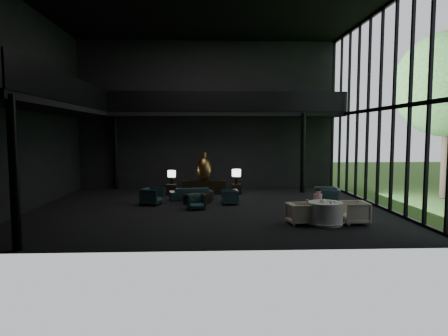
{
  "coord_description": "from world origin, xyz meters",
  "views": [
    {
      "loc": [
        -0.1,
        -16.02,
        3.03
      ],
      "look_at": [
        0.63,
        0.5,
        1.57
      ],
      "focal_mm": 32.0,
      "sensor_mm": 36.0,
      "label": 1
    }
  ],
  "objects_px": {
    "lounge_armchair_west": "(152,195)",
    "dining_chair_east": "(355,210)",
    "dining_table": "(325,215)",
    "coffee_table": "(198,199)",
    "table_lamp_left": "(172,174)",
    "table_lamp_right": "(236,174)",
    "window_armchair": "(327,193)",
    "side_table_right": "(236,189)",
    "lounge_armchair_east": "(230,197)",
    "sofa": "(191,192)",
    "side_table_left": "(172,190)",
    "lounge_armchair_south": "(196,202)",
    "dining_chair_north": "(319,209)",
    "dining_chair_west": "(300,212)",
    "child": "(318,197)",
    "bronze_urn": "(204,168)",
    "console": "(204,187)"
  },
  "relations": [
    {
      "from": "dining_chair_north",
      "to": "child",
      "type": "relative_size",
      "value": 1.04
    },
    {
      "from": "table_lamp_left",
      "to": "dining_table",
      "type": "bearing_deg",
      "value": -50.26
    },
    {
      "from": "dining_chair_east",
      "to": "dining_chair_west",
      "type": "distance_m",
      "value": 1.84
    },
    {
      "from": "lounge_armchair_west",
      "to": "dining_chair_east",
      "type": "distance_m",
      "value": 8.2
    },
    {
      "from": "lounge_armchair_east",
      "to": "lounge_armchair_south",
      "type": "xyz_separation_m",
      "value": [
        -1.4,
        -1.09,
        -0.01
      ]
    },
    {
      "from": "dining_chair_east",
      "to": "window_armchair",
      "type": "bearing_deg",
      "value": 178.65
    },
    {
      "from": "lounge_armchair_east",
      "to": "dining_chair_east",
      "type": "height_order",
      "value": "dining_chair_east"
    },
    {
      "from": "side_table_left",
      "to": "child",
      "type": "height_order",
      "value": "child"
    },
    {
      "from": "coffee_table",
      "to": "window_armchair",
      "type": "bearing_deg",
      "value": -7.8
    },
    {
      "from": "side_table_left",
      "to": "lounge_armchair_south",
      "type": "bearing_deg",
      "value": -71.4
    },
    {
      "from": "bronze_urn",
      "to": "dining_chair_east",
      "type": "bearing_deg",
      "value": -53.14
    },
    {
      "from": "coffee_table",
      "to": "dining_chair_north",
      "type": "height_order",
      "value": "dining_chair_north"
    },
    {
      "from": "sofa",
      "to": "child",
      "type": "distance_m",
      "value": 6.25
    },
    {
      "from": "side_table_right",
      "to": "dining_table",
      "type": "relative_size",
      "value": 0.39
    },
    {
      "from": "lounge_armchair_east",
      "to": "dining_chair_east",
      "type": "relative_size",
      "value": 0.7
    },
    {
      "from": "side_table_right",
      "to": "lounge_armchair_east",
      "type": "bearing_deg",
      "value": -100.09
    },
    {
      "from": "child",
      "to": "coffee_table",
      "type": "bearing_deg",
      "value": -35.76
    },
    {
      "from": "table_lamp_left",
      "to": "table_lamp_right",
      "type": "relative_size",
      "value": 0.9
    },
    {
      "from": "dining_chair_east",
      "to": "bronze_urn",
      "type": "bearing_deg",
      "value": -143.04
    },
    {
      "from": "lounge_armchair_east",
      "to": "window_armchair",
      "type": "distance_m",
      "value": 4.08
    },
    {
      "from": "table_lamp_left",
      "to": "dining_chair_east",
      "type": "bearing_deg",
      "value": -45.31
    },
    {
      "from": "side_table_left",
      "to": "dining_chair_north",
      "type": "xyz_separation_m",
      "value": [
        5.72,
        -5.61,
        0.07
      ]
    },
    {
      "from": "coffee_table",
      "to": "dining_chair_west",
      "type": "distance_m",
      "value": 5.34
    },
    {
      "from": "side_table_right",
      "to": "dining_chair_east",
      "type": "height_order",
      "value": "dining_chair_east"
    },
    {
      "from": "lounge_armchair_west",
      "to": "dining_chair_north",
      "type": "xyz_separation_m",
      "value": [
        6.31,
        -2.88,
        -0.07
      ]
    },
    {
      "from": "lounge_armchair_west",
      "to": "dining_chair_west",
      "type": "bearing_deg",
      "value": -109.52
    },
    {
      "from": "bronze_urn",
      "to": "table_lamp_left",
      "type": "height_order",
      "value": "bronze_urn"
    },
    {
      "from": "lounge_armchair_east",
      "to": "dining_table",
      "type": "height_order",
      "value": "dining_table"
    },
    {
      "from": "bronze_urn",
      "to": "table_lamp_right",
      "type": "relative_size",
      "value": 1.88
    },
    {
      "from": "dining_chair_east",
      "to": "lounge_armchair_south",
      "type": "bearing_deg",
      "value": -116.85
    },
    {
      "from": "table_lamp_left",
      "to": "lounge_armchair_east",
      "type": "bearing_deg",
      "value": -47.29
    },
    {
      "from": "table_lamp_left",
      "to": "dining_chair_west",
      "type": "distance_m",
      "value": 8.27
    },
    {
      "from": "coffee_table",
      "to": "dining_chair_west",
      "type": "height_order",
      "value": "dining_chair_west"
    },
    {
      "from": "dining_chair_west",
      "to": "child",
      "type": "relative_size",
      "value": 1.27
    },
    {
      "from": "table_lamp_right",
      "to": "sofa",
      "type": "relative_size",
      "value": 0.4
    },
    {
      "from": "table_lamp_right",
      "to": "lounge_armchair_east",
      "type": "relative_size",
      "value": 1.17
    },
    {
      "from": "table_lamp_left",
      "to": "sofa",
      "type": "relative_size",
      "value": 0.36
    },
    {
      "from": "console",
      "to": "side_table_left",
      "type": "height_order",
      "value": "console"
    },
    {
      "from": "coffee_table",
      "to": "dining_chair_north",
      "type": "distance_m",
      "value": 5.38
    },
    {
      "from": "side_table_right",
      "to": "lounge_armchair_south",
      "type": "relative_size",
      "value": 0.83
    },
    {
      "from": "dining_table",
      "to": "dining_chair_east",
      "type": "height_order",
      "value": "dining_chair_east"
    },
    {
      "from": "console",
      "to": "dining_chair_north",
      "type": "height_order",
      "value": "console"
    },
    {
      "from": "table_lamp_right",
      "to": "window_armchair",
      "type": "distance_m",
      "value": 4.89
    },
    {
      "from": "side_table_left",
      "to": "table_lamp_right",
      "type": "distance_m",
      "value": 3.29
    },
    {
      "from": "lounge_armchair_east",
      "to": "lounge_armchair_south",
      "type": "bearing_deg",
      "value": -55.4
    },
    {
      "from": "coffee_table",
      "to": "lounge_armchair_west",
      "type": "bearing_deg",
      "value": -172.72
    },
    {
      "from": "table_lamp_right",
      "to": "sofa",
      "type": "distance_m",
      "value": 2.75
    },
    {
      "from": "dining_chair_west",
      "to": "console",
      "type": "bearing_deg",
      "value": 17.97
    },
    {
      "from": "sofa",
      "to": "child",
      "type": "bearing_deg",
      "value": 128.88
    },
    {
      "from": "sofa",
      "to": "child",
      "type": "height_order",
      "value": "child"
    }
  ]
}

